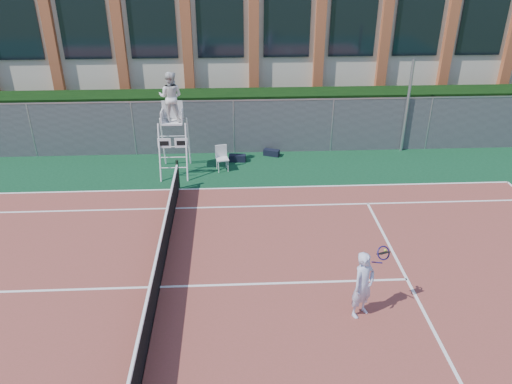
{
  "coord_description": "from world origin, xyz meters",
  "views": [
    {
      "loc": [
        1.95,
        -10.27,
        8.0
      ],
      "look_at": [
        2.61,
        3.0,
        1.14
      ],
      "focal_mm": 35.0,
      "sensor_mm": 36.0,
      "label": 1
    }
  ],
  "objects_px": {
    "steel_pole": "(407,107)",
    "umpire_chair": "(171,100)",
    "plastic_chair": "(222,156)",
    "tennis_player": "(363,285)"
  },
  "relations": [
    {
      "from": "steel_pole",
      "to": "plastic_chair",
      "type": "bearing_deg",
      "value": -168.33
    },
    {
      "from": "tennis_player",
      "to": "plastic_chair",
      "type": "bearing_deg",
      "value": 111.7
    },
    {
      "from": "steel_pole",
      "to": "tennis_player",
      "type": "xyz_separation_m",
      "value": [
        -4.09,
        -9.94,
        -1.0
      ]
    },
    {
      "from": "tennis_player",
      "to": "umpire_chair",
      "type": "bearing_deg",
      "value": 121.44
    },
    {
      "from": "steel_pole",
      "to": "tennis_player",
      "type": "height_order",
      "value": "steel_pole"
    },
    {
      "from": "umpire_chair",
      "to": "tennis_player",
      "type": "distance_m",
      "value": 9.91
    },
    {
      "from": "steel_pole",
      "to": "umpire_chair",
      "type": "bearing_deg",
      "value": -169.81
    },
    {
      "from": "umpire_chair",
      "to": "tennis_player",
      "type": "height_order",
      "value": "umpire_chair"
    },
    {
      "from": "steel_pole",
      "to": "plastic_chair",
      "type": "relative_size",
      "value": 3.93
    },
    {
      "from": "umpire_chair",
      "to": "tennis_player",
      "type": "relative_size",
      "value": 2.25
    }
  ]
}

